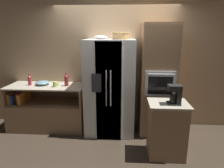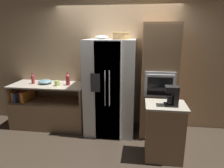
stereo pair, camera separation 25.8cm
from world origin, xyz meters
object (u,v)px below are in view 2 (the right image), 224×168
at_px(wicker_basket, 121,35).
at_px(fruit_bowl, 101,37).
at_px(refrigerator, 110,87).
at_px(bottle_short, 68,79).
at_px(coffee_maker, 173,95).
at_px(mug, 57,83).
at_px(wall_oven, 158,81).
at_px(mixing_bowl, 45,82).
at_px(bottle_tall, 33,79).

height_order(wicker_basket, fruit_bowl, wicker_basket).
distance_m(refrigerator, bottle_short, 0.89).
distance_m(bottle_short, coffee_maker, 2.13).
bearing_deg(coffee_maker, mug, 159.28).
relative_size(wall_oven, wicker_basket, 6.72).
height_order(refrigerator, wicker_basket, wicker_basket).
bearing_deg(mixing_bowl, bottle_tall, -170.99).
relative_size(refrigerator, coffee_maker, 6.19).
bearing_deg(mug, bottle_short, 21.48).
distance_m(fruit_bowl, mixing_bowl, 1.52).
relative_size(bottle_tall, mixing_bowl, 0.83).
xyz_separation_m(wall_oven, bottle_tall, (-2.56, 0.00, -0.04)).
relative_size(bottle_short, coffee_maker, 0.90).
bearing_deg(mixing_bowl, mug, -22.56).
relative_size(wall_oven, mixing_bowl, 7.60).
height_order(refrigerator, coffee_maker, refrigerator).
bearing_deg(mug, fruit_bowl, 8.69).
xyz_separation_m(wicker_basket, coffee_maker, (0.85, -0.84, -0.84)).
xyz_separation_m(wicker_basket, bottle_short, (-1.08, 0.05, -0.87)).
xyz_separation_m(bottle_tall, bottle_short, (0.76, -0.01, 0.02)).
distance_m(mug, coffee_maker, 2.29).
distance_m(wall_oven, fruit_bowl, 1.36).
bearing_deg(wicker_basket, fruit_bowl, 164.69).
height_order(bottle_short, mug, bottle_short).
bearing_deg(fruit_bowl, mug, -171.31).
height_order(wall_oven, coffee_maker, wall_oven).
distance_m(refrigerator, coffee_maker, 1.36).
relative_size(wicker_basket, bottle_tall, 1.36).
bearing_deg(bottle_short, wall_oven, 0.41).
distance_m(refrigerator, bottle_tall, 1.65).
relative_size(mug, coffee_maker, 0.41).
bearing_deg(mixing_bowl, wicker_basket, -3.55).
relative_size(fruit_bowl, mug, 2.07).
distance_m(refrigerator, mixing_bowl, 1.40).
bearing_deg(fruit_bowl, mixing_bowl, -179.72).
relative_size(mixing_bowl, coffee_maker, 0.94).
height_order(wall_oven, mug, wall_oven).
xyz_separation_m(wicker_basket, bottle_tall, (-1.85, 0.06, -0.89)).
height_order(refrigerator, bottle_short, refrigerator).
height_order(wicker_basket, coffee_maker, wicker_basket).
bearing_deg(wall_oven, bottle_tall, 180.00).
xyz_separation_m(refrigerator, bottle_short, (-0.88, 0.04, 0.12)).
bearing_deg(mug, wicker_basket, 1.43).
relative_size(refrigerator, mixing_bowl, 6.55).
bearing_deg(wicker_basket, refrigerator, 178.48).
relative_size(wicker_basket, bottle_short, 1.18).
distance_m(wall_oven, coffee_maker, 0.91).
xyz_separation_m(wall_oven, bottle_short, (-1.80, -0.01, -0.03)).
height_order(fruit_bowl, mug, fruit_bowl).
relative_size(fruit_bowl, bottle_tall, 1.08).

